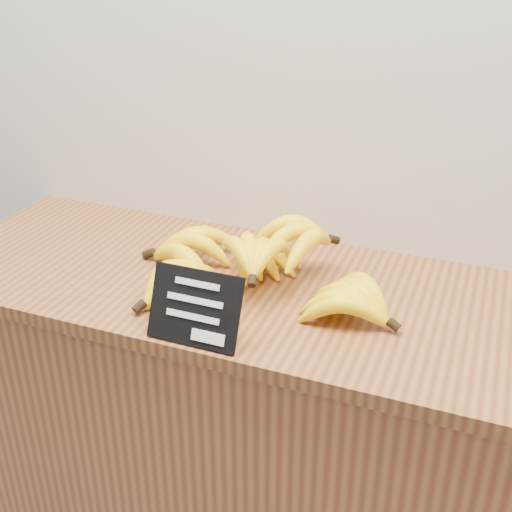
{
  "coord_description": "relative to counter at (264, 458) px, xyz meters",
  "views": [
    {
      "loc": [
        0.42,
        1.66,
        1.58
      ],
      "look_at": [
        0.01,
        2.7,
        1.02
      ],
      "focal_mm": 45.0,
      "sensor_mm": 36.0,
      "label": 1
    }
  ],
  "objects": [
    {
      "name": "banana_pile",
      "position": [
        -0.03,
        -0.0,
        0.53
      ],
      "size": [
        0.59,
        0.37,
        0.12
      ],
      "color": "yellow",
      "rests_on": "counter_top"
    },
    {
      "name": "counter",
      "position": [
        0.0,
        0.0,
        0.0
      ],
      "size": [
        1.29,
        0.5,
        0.9
      ],
      "primitive_type": "cube",
      "color": "#A85F36",
      "rests_on": "ground"
    },
    {
      "name": "counter_top",
      "position": [
        0.0,
        0.0,
        0.47
      ],
      "size": [
        1.48,
        0.54,
        0.03
      ],
      "primitive_type": "cube",
      "color": "brown",
      "rests_on": "counter"
    },
    {
      "name": "chalkboard_sign",
      "position": [
        -0.04,
        -0.23,
        0.54
      ],
      "size": [
        0.17,
        0.06,
        0.13
      ],
      "primitive_type": "cube",
      "rotation": [
        -0.41,
        0.0,
        0.0
      ],
      "color": "black",
      "rests_on": "counter_top"
    }
  ]
}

